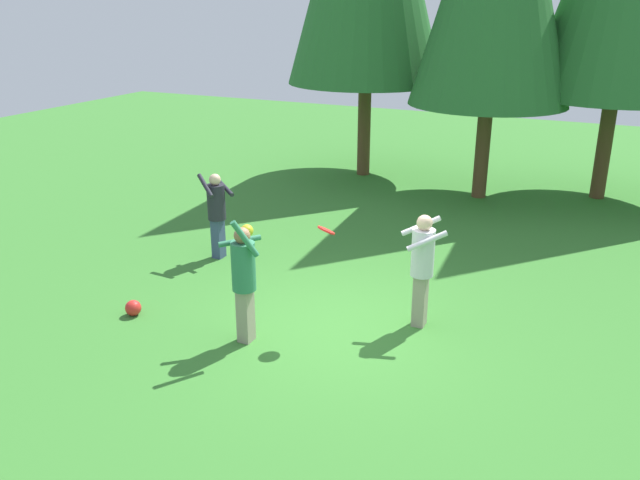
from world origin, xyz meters
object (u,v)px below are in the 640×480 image
object	(u,v)px
person_thrower	(244,275)
ball_yellow	(247,231)
person_bystander	(217,209)
frisbee	(326,230)
ball_red	(133,308)
person_catcher	(422,261)

from	to	relation	value
person_thrower	ball_yellow	xyz separation A→B (m)	(-2.26, 3.80, -0.91)
person_thrower	person_bystander	bearing A→B (deg)	87.46
person_bystander	frisbee	world-z (taller)	person_bystander
ball_red	person_bystander	bearing A→B (deg)	93.07
person_catcher	ball_yellow	size ratio (longest dim) A/B	6.52
frisbee	ball_red	xyz separation A→B (m)	(-2.92, -0.87, -1.44)
person_catcher	person_bystander	xyz separation A→B (m)	(-4.29, 1.07, -0.07)
person_thrower	person_catcher	distance (m)	2.62
person_thrower	ball_red	size ratio (longest dim) A/B	7.66
person_bystander	ball_red	bearing A→B (deg)	-56.82
frisbee	ball_yellow	world-z (taller)	frisbee
ball_yellow	ball_red	world-z (taller)	ball_yellow
ball_red	person_catcher	bearing A→B (deg)	20.81
frisbee	ball_yellow	distance (m)	4.57
person_thrower	ball_red	xyz separation A→B (m)	(-2.02, -0.05, -0.92)
person_catcher	frisbee	distance (m)	1.51
person_thrower	ball_yellow	world-z (taller)	person_thrower
person_thrower	person_bystander	xyz separation A→B (m)	(-2.16, 2.59, -0.07)
person_bystander	frisbee	distance (m)	3.59
frisbee	ball_red	world-z (taller)	frisbee
person_bystander	ball_yellow	xyz separation A→B (m)	(-0.10, 1.20, -0.84)
person_catcher	ball_red	distance (m)	4.54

